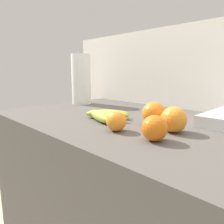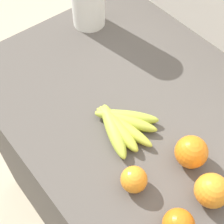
{
  "view_description": "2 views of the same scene",
  "coord_description": "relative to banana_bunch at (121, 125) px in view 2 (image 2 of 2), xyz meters",
  "views": [
    {
      "loc": [
        0.42,
        -0.66,
        1.07
      ],
      "look_at": [
        -0.14,
        -0.11,
        0.92
      ],
      "focal_mm": 33.97,
      "sensor_mm": 36.0,
      "label": 1
    },
    {
      "loc": [
        0.19,
        -0.44,
        1.65
      ],
      "look_at": [
        -0.21,
        -0.11,
        0.95
      ],
      "focal_mm": 53.82,
      "sensor_mm": 36.0,
      "label": 2
    }
  ],
  "objects": [
    {
      "name": "counter",
      "position": [
        0.19,
        0.1,
        -0.46
      ],
      "size": [
        1.45,
        0.72,
        0.88
      ],
      "primitive_type": "cube",
      "color": "#514C47",
      "rests_on": "ground"
    },
    {
      "name": "banana_bunch",
      "position": [
        0.0,
        0.0,
        0.0
      ],
      "size": [
        0.2,
        0.18,
        0.04
      ],
      "color": "#ABBD3F",
      "rests_on": "counter"
    },
    {
      "name": "orange_front",
      "position": [
        0.15,
        -0.08,
        0.01
      ],
      "size": [
        0.07,
        0.07,
        0.07
      ],
      "primitive_type": "sphere",
      "color": "orange",
      "rests_on": "counter"
    },
    {
      "name": "orange_far_right",
      "position": [
        0.28,
        0.04,
        0.02
      ],
      "size": [
        0.08,
        0.08,
        0.08
      ],
      "primitive_type": "sphere",
      "color": "orange",
      "rests_on": "counter"
    },
    {
      "name": "orange_center",
      "position": [
        0.18,
        0.07,
        0.02
      ],
      "size": [
        0.08,
        0.08,
        0.08
      ],
      "primitive_type": "sphere",
      "color": "orange",
      "rests_on": "counter"
    }
  ]
}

